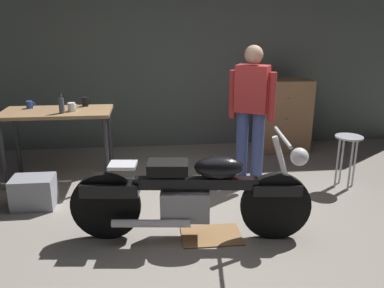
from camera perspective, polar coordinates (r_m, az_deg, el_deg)
The scene contains 13 objects.
ground_plane at distance 3.96m, azimuth 1.75°, elevation -12.05°, with size 12.00×12.00×0.00m, color gray.
back_wall at distance 6.25m, azimuth -1.70°, elevation 13.74°, with size 8.00×0.12×3.10m, color #56605B.
workbench at distance 5.10m, azimuth -18.75°, elevation 3.33°, with size 1.30×0.64×0.90m.
motorcycle at distance 3.61m, azimuth 0.07°, elevation -7.10°, with size 2.18×0.60×1.00m.
person_standing at distance 4.87m, azimuth 8.50°, elevation 5.10°, with size 0.51×0.38×1.67m.
shop_stool at distance 5.06m, azimuth 21.45°, elevation -0.49°, with size 0.32×0.32×0.64m.
wooden_dresser at distance 6.21m, azimuth 12.82°, elevation 3.96°, with size 0.80×0.47×1.10m.
drip_tray at distance 3.84m, azimuth 2.80°, elevation -12.96°, with size 0.56×0.40×0.01m, color olive.
storage_bin at distance 4.64m, azimuth -21.74°, elevation -6.44°, with size 0.44×0.32×0.34m, color gray.
mug_black_matte at distance 5.23m, azimuth -15.05°, elevation 5.88°, with size 0.11×0.08×0.11m.
mug_blue_enamel at distance 5.32m, azimuth -22.24°, elevation 5.25°, with size 0.11×0.08×0.09m.
mug_white_ceramic at distance 4.97m, azimuth -16.85°, elevation 5.11°, with size 0.12×0.09×0.10m.
bottle at distance 4.90m, azimuth -18.22°, elevation 5.34°, with size 0.06×0.06×0.24m.
Camera 1 is at (-0.49, -3.42, 1.95)m, focal length 37.19 mm.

